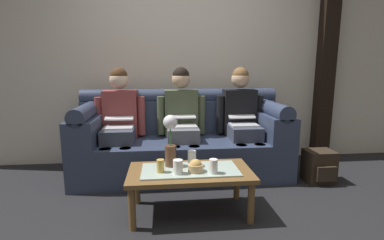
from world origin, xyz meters
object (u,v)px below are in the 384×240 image
(flower_vase, at_px, (170,139))
(cup_near_left, at_px, (192,158))
(couch, at_px, (182,142))
(cup_near_right, at_px, (213,166))
(cup_far_left, at_px, (160,166))
(coffee_table, at_px, (190,175))
(backpack_right, at_px, (319,166))
(person_middle, at_px, (182,117))
(cup_far_center, at_px, (178,167))
(snack_bowl, at_px, (196,167))
(person_right, at_px, (241,116))
(person_left, at_px, (120,118))

(flower_vase, relative_size, cup_near_left, 3.46)
(couch, relative_size, flower_vase, 5.30)
(cup_near_right, xyz_separation_m, cup_far_left, (-0.42, 0.06, -0.00))
(couch, bearing_deg, cup_near_left, -88.34)
(coffee_table, bearing_deg, backpack_right, 19.95)
(flower_vase, relative_size, cup_near_right, 3.85)
(person_middle, relative_size, cup_far_left, 11.65)
(backpack_right, bearing_deg, person_middle, 163.35)
(couch, xyz_separation_m, cup_near_left, (0.03, -0.87, 0.08))
(coffee_table, xyz_separation_m, backpack_right, (1.45, 0.53, -0.16))
(cup_far_center, bearing_deg, person_middle, 84.29)
(snack_bowl, height_order, cup_far_center, cup_far_center)
(cup_far_left, bearing_deg, couch, 76.45)
(flower_vase, xyz_separation_m, cup_near_left, (0.18, -0.00, -0.17))
(person_right, xyz_separation_m, cup_far_left, (-0.94, -1.00, -0.22))
(person_middle, bearing_deg, backpack_right, -16.65)
(coffee_table, xyz_separation_m, cup_near_right, (0.18, -0.11, 0.11))
(person_left, xyz_separation_m, person_right, (1.39, 0.00, -0.00))
(couch, bearing_deg, cup_far_left, -103.55)
(couch, height_order, cup_near_right, couch)
(snack_bowl, relative_size, backpack_right, 0.37)
(coffee_table, height_order, cup_far_center, cup_far_center)
(backpack_right, bearing_deg, coffee_table, -160.05)
(cup_far_left, bearing_deg, cup_near_left, 27.51)
(person_left, distance_m, cup_far_left, 1.12)
(snack_bowl, bearing_deg, cup_near_right, -20.11)
(snack_bowl, distance_m, cup_near_left, 0.16)
(snack_bowl, distance_m, backpack_right, 1.55)
(couch, relative_size, snack_bowl, 18.50)
(cup_near_left, bearing_deg, person_middle, 91.67)
(couch, xyz_separation_m, cup_far_center, (-0.10, -1.05, 0.07))
(person_middle, xyz_separation_m, cup_far_center, (-0.10, -1.05, -0.21))
(person_left, xyz_separation_m, cup_far_left, (0.45, -1.00, -0.22))
(person_right, distance_m, snack_bowl, 1.23)
(cup_near_left, bearing_deg, person_right, 52.14)
(person_middle, bearing_deg, cup_near_left, -88.33)
(person_middle, xyz_separation_m, cup_near_left, (0.03, -0.86, -0.21))
(couch, relative_size, cup_near_left, 18.35)
(couch, height_order, cup_far_left, couch)
(snack_bowl, bearing_deg, flower_vase, 141.61)
(cup_near_right, bearing_deg, couch, 99.34)
(couch, xyz_separation_m, person_right, (0.70, -0.00, 0.29))
(coffee_table, relative_size, cup_near_left, 8.00)
(person_right, height_order, flower_vase, person_right)
(snack_bowl, height_order, cup_near_right, cup_near_right)
(person_middle, relative_size, snack_bowl, 9.64)
(person_middle, relative_size, person_right, 1.00)
(cup_far_center, xyz_separation_m, backpack_right, (1.55, 0.62, -0.27))
(snack_bowl, distance_m, cup_far_center, 0.15)
(cup_near_right, relative_size, cup_far_left, 1.09)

